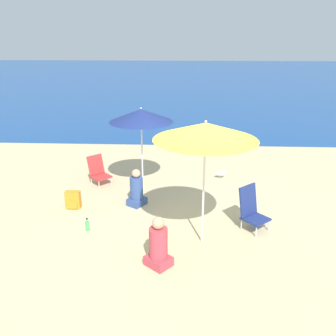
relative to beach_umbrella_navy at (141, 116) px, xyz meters
The scene contains 11 objects.
ground_plane 3.15m from the beach_umbrella_navy, 60.54° to the right, with size 60.00×60.00×0.00m, color #D1BA89.
sea_water 23.91m from the beach_umbrella_navy, 86.98° to the left, with size 60.00×40.00×0.01m.
beach_umbrella_navy is the anchor object (origin of this frame).
beach_umbrella_yellow 2.86m from the beach_umbrella_navy, 60.85° to the right, with size 1.80×1.80×2.31m.
beach_chair_red 1.91m from the beach_umbrella_navy, 168.08° to the left, with size 0.66×0.66×0.73m.
beach_chair_navy 3.35m from the beach_umbrella_navy, 38.80° to the right, with size 0.68×0.68×0.87m.
person_seated_near 1.78m from the beach_umbrella_navy, 91.47° to the right, with size 0.47×0.49×0.86m.
person_seated_far 3.64m from the beach_umbrella_navy, 79.03° to the right, with size 0.52×0.52×0.90m.
backpack_orange 2.48m from the beach_umbrella_navy, 139.52° to the right, with size 0.32×0.19×0.39m.
water_bottle 2.92m from the beach_umbrella_navy, 111.22° to the right, with size 0.08×0.08×0.27m.
seagull 2.74m from the beach_umbrella_navy, 20.78° to the left, with size 0.27×0.11×0.23m.
Camera 1 is at (-0.20, -6.39, 3.69)m, focal length 40.00 mm.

